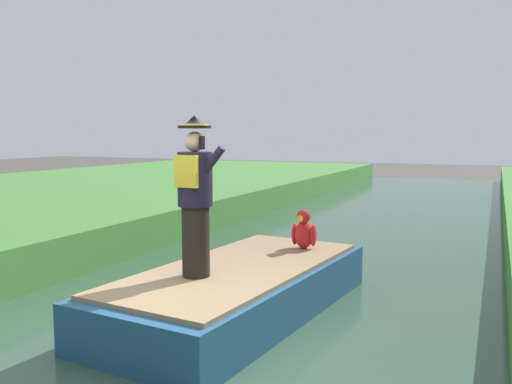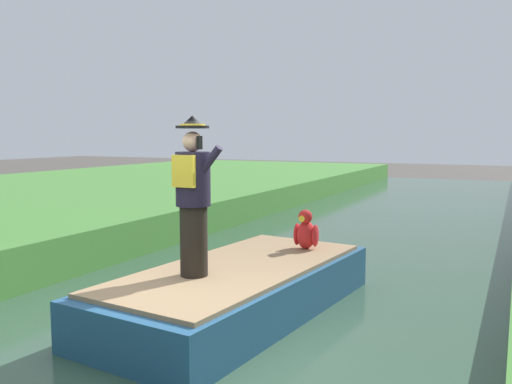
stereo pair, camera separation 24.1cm
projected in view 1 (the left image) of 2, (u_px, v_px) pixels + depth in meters
ground_plane at (180, 363)px, 5.56m from camera, size 80.00×80.00×0.00m
canal_water at (180, 358)px, 5.55m from camera, size 6.20×48.00×0.10m
boat at (239, 289)px, 6.79m from camera, size 2.21×4.36×0.61m
person_pirate at (195, 197)px, 6.15m from camera, size 0.61×0.42×1.85m
parrot_plush at (304, 232)px, 7.75m from camera, size 0.36×0.35×0.57m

